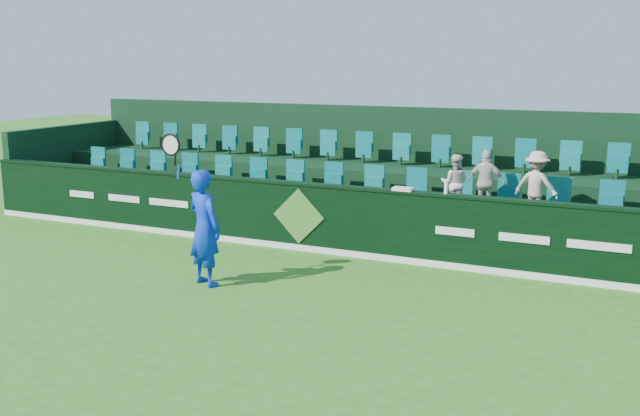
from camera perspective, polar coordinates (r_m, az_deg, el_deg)
The scene contains 13 objects.
ground at distance 10.92m, azimuth -10.89°, elevation -8.23°, with size 60.00×60.00×0.00m, color #336C19.
sponsor_hoarding at distance 14.04m, azimuth -1.51°, elevation -0.66°, with size 16.00×0.25×1.35m.
stand_tier_front at distance 15.07m, azimuth 0.33°, elevation -0.86°, with size 16.00×2.00×0.80m, color black.
stand_tier_back at distance 16.73m, azimuth 3.02°, elevation 1.27°, with size 16.00×1.80×1.30m, color black.
stand_rear at distance 17.05m, azimuth 3.59°, elevation 3.39°, with size 16.00×4.10×2.60m.
seat_row_front at distance 15.29m, azimuth 0.96°, elevation 2.00°, with size 13.50×0.50×0.60m, color #12716D.
seat_row_back at distance 16.86m, azimuth 3.43°, elevation 4.62°, with size 13.50×0.50×0.60m, color #12716D.
tennis_player at distance 11.92m, azimuth -9.24°, elevation -1.50°, with size 1.17×0.69×2.55m.
spectator_left at distance 14.01m, azimuth 10.73°, elevation 1.97°, with size 0.54×0.42×1.12m, color silver.
spectator_middle at distance 13.87m, azimuth 13.14°, elevation 2.02°, with size 0.72×0.30×1.24m, color beige.
spectator_right at distance 13.72m, azimuth 16.92°, elevation 1.76°, with size 0.81×0.47×1.26m, color #C7B18C.
towel at distance 13.13m, azimuth 6.65°, elevation 1.53°, with size 0.37×0.24×0.06m, color silver.
drinks_bottle at distance 12.89m, azimuth 10.06°, elevation 1.62°, with size 0.07×0.07×0.23m, color white.
Camera 1 is at (6.06, -8.30, 3.70)m, focal length 40.00 mm.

